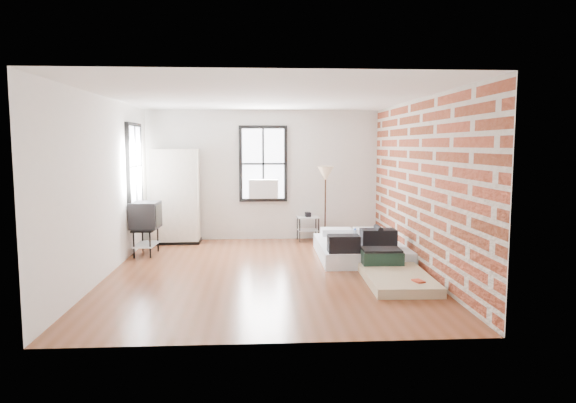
{
  "coord_description": "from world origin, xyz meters",
  "views": [
    {
      "loc": [
        -0.13,
        -8.13,
        2.05
      ],
      "look_at": [
        0.38,
        0.3,
        1.12
      ],
      "focal_mm": 32.0,
      "sensor_mm": 36.0,
      "label": 1
    }
  ],
  "objects": [
    {
      "name": "side_table",
      "position": [
        0.95,
        2.72,
        0.41
      ],
      "size": [
        0.49,
        0.41,
        0.61
      ],
      "rotation": [
        0.0,
        0.0,
        0.08
      ],
      "color": "black",
      "rests_on": "ground"
    },
    {
      "name": "floor_lamp",
      "position": [
        1.31,
        2.65,
        1.37
      ],
      "size": [
        0.34,
        0.34,
        1.61
      ],
      "color": "#321D10",
      "rests_on": "ground"
    },
    {
      "name": "room_shell",
      "position": [
        0.23,
        0.36,
        1.74
      ],
      "size": [
        5.02,
        6.02,
        2.8
      ],
      "color": "silver",
      "rests_on": "ground"
    },
    {
      "name": "mattress_bare",
      "position": [
        1.93,
        -0.56,
        0.11
      ],
      "size": [
        0.98,
        1.79,
        0.38
      ],
      "rotation": [
        0.0,
        0.0,
        -0.03
      ],
      "color": "tan",
      "rests_on": "ground"
    },
    {
      "name": "mattress_main",
      "position": [
        1.74,
        1.01,
        0.18
      ],
      "size": [
        1.56,
        2.09,
        0.66
      ],
      "rotation": [
        0.0,
        0.0,
        -0.01
      ],
      "color": "white",
      "rests_on": "ground"
    },
    {
      "name": "ground",
      "position": [
        0.0,
        0.0,
        0.0
      ],
      "size": [
        6.0,
        6.0,
        0.0
      ],
      "primitive_type": "plane",
      "color": "brown",
      "rests_on": "ground"
    },
    {
      "name": "tv_stand",
      "position": [
        -2.21,
        1.49,
        0.71
      ],
      "size": [
        0.53,
        0.73,
        1.0
      ],
      "rotation": [
        0.0,
        0.0,
        -0.05
      ],
      "color": "black",
      "rests_on": "ground"
    },
    {
      "name": "wardrobe",
      "position": [
        -1.84,
        2.65,
        0.98
      ],
      "size": [
        1.01,
        0.59,
        1.97
      ],
      "rotation": [
        0.0,
        0.0,
        0.02
      ],
      "color": "black",
      "rests_on": "ground"
    }
  ]
}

